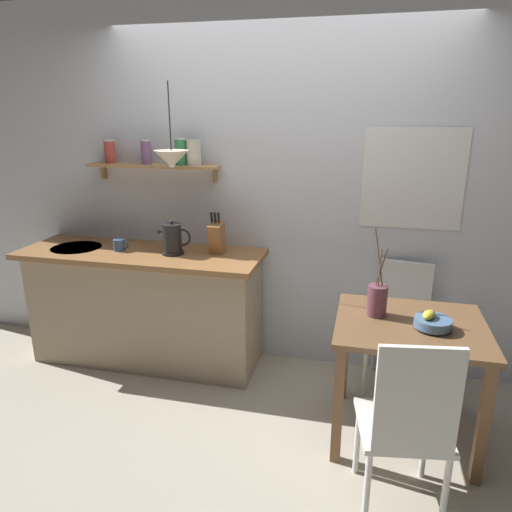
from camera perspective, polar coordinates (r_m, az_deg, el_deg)
The scene contains 13 objects.
ground_plane at distance 3.43m, azimuth 0.68°, elevation -16.71°, with size 14.00×14.00×0.00m, color #BCB29E.
back_wall at distance 3.50m, azimuth 6.42°, elevation 7.82°, with size 6.80×0.11×2.70m.
kitchen_counter at distance 3.79m, azimuth -13.19°, elevation -5.85°, with size 1.83×0.63×0.91m.
wall_shelf at distance 3.62m, azimuth -11.67°, elevation 11.51°, with size 1.01×0.20×0.32m.
dining_table at distance 2.92m, azimuth 17.99°, elevation -10.07°, with size 0.84×0.74×0.75m.
dining_chair_near at distance 2.42m, azimuth 17.87°, elevation -18.56°, with size 0.48×0.47×0.98m.
dining_chair_far at distance 3.50m, azimuth 17.04°, elevation -7.30°, with size 0.49×0.49×0.90m.
fruit_bowl at distance 2.81m, azimuth 20.55°, elevation -7.48°, with size 0.20×0.20×0.11m.
twig_vase at distance 2.87m, azimuth 14.44°, elevation -5.15°, with size 0.12×0.12×0.53m.
electric_kettle at distance 3.47m, azimuth -10.03°, elevation 2.00°, with size 0.25×0.16×0.25m.
knife_block at distance 3.44m, azimuth -4.75°, elevation 2.31°, with size 0.09×0.17×0.31m.
coffee_mug_by_sink at distance 3.67m, azimuth -16.20°, elevation 1.30°, with size 0.12×0.08×0.09m.
pendant_lamp at distance 3.28m, azimuth -10.17°, elevation 11.49°, with size 0.24×0.24×0.55m.
Camera 1 is at (0.62, -2.78, 1.91)m, focal length 33.07 mm.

